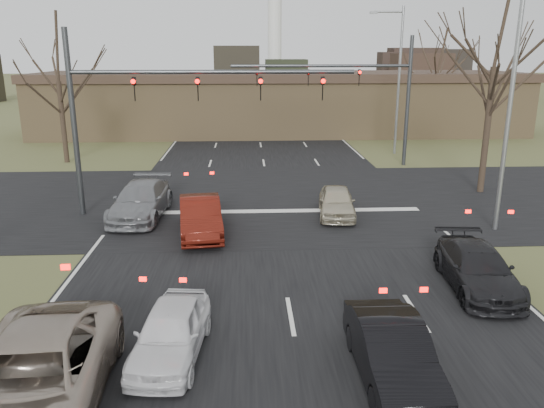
% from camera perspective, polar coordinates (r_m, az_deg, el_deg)
% --- Properties ---
extents(ground, '(360.00, 360.00, 0.00)m').
position_cam_1_polar(ground, '(12.35, 3.24, -18.53)').
color(ground, '#4F542C').
rests_on(ground, ground).
extents(road_main, '(14.00, 300.00, 0.02)m').
position_cam_1_polar(road_main, '(70.47, -1.94, 10.31)').
color(road_main, black).
rests_on(road_main, ground).
extents(road_cross, '(200.00, 14.00, 0.02)m').
position_cam_1_polar(road_cross, '(26.09, -0.20, 0.48)').
color(road_cross, black).
rests_on(road_cross, ground).
extents(building, '(42.40, 10.40, 5.30)m').
position_cam_1_polar(building, '(48.41, 0.91, 10.87)').
color(building, olive).
rests_on(building, ground).
extents(mast_arm_near, '(12.12, 0.24, 8.00)m').
position_cam_1_polar(mast_arm_near, '(23.54, -13.03, 10.92)').
color(mast_arm_near, '#383A3D').
rests_on(mast_arm_near, ground).
extents(mast_arm_far, '(11.12, 0.24, 8.00)m').
position_cam_1_polar(mast_arm_far, '(33.97, 9.86, 12.44)').
color(mast_arm_far, '#383A3D').
rests_on(mast_arm_far, ground).
extents(streetlight_right_near, '(2.34, 0.25, 10.00)m').
position_cam_1_polar(streetlight_right_near, '(22.50, 23.97, 11.07)').
color(streetlight_right_near, gray).
rests_on(streetlight_right_near, ground).
extents(streetlight_right_far, '(2.34, 0.25, 10.00)m').
position_cam_1_polar(streetlight_right_far, '(38.59, 13.28, 13.50)').
color(streetlight_right_far, gray).
rests_on(streetlight_right_far, ground).
extents(tree_right_near, '(6.90, 6.90, 11.50)m').
position_cam_1_polar(tree_right_near, '(28.87, 23.34, 18.55)').
color(tree_right_near, black).
rests_on(tree_right_near, ground).
extents(tree_left_far, '(5.70, 5.70, 9.50)m').
position_cam_1_polar(tree_left_far, '(37.05, -22.34, 15.40)').
color(tree_left_far, black).
rests_on(tree_left_far, ground).
extents(tree_right_far, '(5.40, 5.40, 9.00)m').
position_cam_1_polar(tree_right_far, '(47.92, 17.48, 15.25)').
color(tree_right_far, black).
rests_on(tree_right_far, ground).
extents(car_silver_suv, '(3.01, 5.99, 1.63)m').
position_cam_1_polar(car_silver_suv, '(11.93, -24.35, -16.82)').
color(car_silver_suv, '#A19282').
rests_on(car_silver_suv, ground).
extents(car_white_sedan, '(1.87, 3.86, 1.27)m').
position_cam_1_polar(car_white_sedan, '(13.11, -10.82, -13.34)').
color(car_white_sedan, white).
rests_on(car_white_sedan, ground).
extents(car_black_hatch, '(1.45, 4.12, 1.35)m').
position_cam_1_polar(car_black_hatch, '(12.31, 12.80, -15.32)').
color(car_black_hatch, black).
rests_on(car_black_hatch, ground).
extents(car_charcoal_sedan, '(2.18, 4.60, 1.29)m').
position_cam_1_polar(car_charcoal_sedan, '(17.46, 21.22, -6.47)').
color(car_charcoal_sedan, black).
rests_on(car_charcoal_sedan, ground).
extents(car_grey_ahead, '(2.39, 5.26, 1.49)m').
position_cam_1_polar(car_grey_ahead, '(23.91, -13.93, 0.37)').
color(car_grey_ahead, gray).
rests_on(car_grey_ahead, ground).
extents(car_red_ahead, '(2.08, 4.64, 1.48)m').
position_cam_1_polar(car_red_ahead, '(21.16, -7.71, -1.35)').
color(car_red_ahead, '#50130B').
rests_on(car_red_ahead, ground).
extents(car_silver_ahead, '(1.96, 3.97, 1.30)m').
position_cam_1_polar(car_silver_ahead, '(23.57, 6.96, 0.26)').
color(car_silver_ahead, '#BFB69A').
rests_on(car_silver_ahead, ground).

